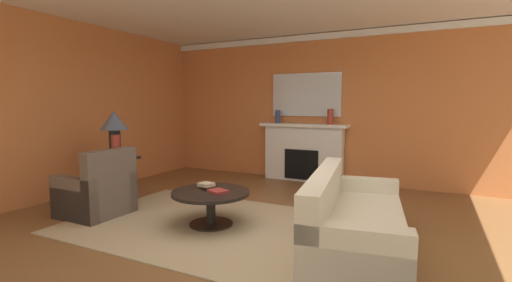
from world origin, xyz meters
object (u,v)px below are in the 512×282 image
Objects in this scene: mantel_mirror at (306,95)px; vase_mantel_right at (330,117)px; armchair_near_window at (97,194)px; sofa at (353,226)px; table_lamp at (114,125)px; coffee_table at (211,200)px; vase_mantel_left at (278,117)px; vase_on_side_table at (116,147)px; fireplace at (303,154)px; side_table at (116,175)px.

vase_mantel_right is (0.55, -0.17, -0.43)m from mantel_mirror.
vase_mantel_right reaches higher than armchair_near_window.
sofa is at bearing 4.86° from armchair_near_window.
coffee_table is at bearing -9.95° from table_lamp.
vase_on_side_table is at bearing -118.95° from vase_mantel_left.
fireplace is at bearing 53.68° from vase_on_side_table.
vase_on_side_table is (-1.56, -2.82, -0.41)m from vase_mantel_left.
vase_mantel_right is (0.55, -0.05, 0.77)m from fireplace.
vase_mantel_right reaches higher than vase_on_side_table.
armchair_near_window is 2.51× the size of vase_on_side_table.
vase_mantel_right is (2.81, 2.70, 0.92)m from side_table.
side_table is 3.33m from vase_mantel_left.
vase_mantel_left is (1.71, 2.70, 0.90)m from side_table.
sofa is 8.07× the size of vase_mantel_left.
sofa is 3.15× the size of side_table.
fireplace is 3.57m from side_table.
vase_mantel_left is (-0.38, 3.07, 0.97)m from coffee_table.
coffee_table is 2.12m from side_table.
side_table is (-2.09, 0.37, 0.06)m from coffee_table.
sofa is at bearing -6.33° from side_table.
coffee_table is at bearing -83.03° from vase_mantel_left.
armchair_near_window is 3.47× the size of vase_mantel_left.
fireplace is at bearing 50.60° from side_table.
table_lamp reaches higher than vase_mantel_left.
vase_on_side_table is (0.15, -0.12, 0.49)m from side_table.
mantel_mirror is 0.72m from vase_mantel_right.
vase_mantel_left is (-0.55, -0.05, 0.75)m from fireplace.
side_table is 0.53m from vase_on_side_table.
side_table is at bearing 170.05° from coffee_table.
side_table is 2.56× the size of vase_mantel_left.
fireplace is 0.93m from vase_mantel_left.
vase_mantel_right is 3.91m from vase_on_side_table.
vase_mantel_left is 0.72× the size of vase_on_side_table.
table_lamp is at bearing -122.34° from vase_mantel_left.
vase_mantel_left is (-2.18, 3.14, 1.01)m from sofa.
vase_mantel_left reaches higher than fireplace.
vase_on_side_table is at bearing -125.20° from mantel_mirror.
coffee_table is (-0.17, -3.24, -1.42)m from mantel_mirror.
armchair_near_window is at bearing -175.14° from sofa.
table_lamp is 1.98× the size of vase_on_side_table.
coffee_table is at bearing 177.91° from sofa.
vase_on_side_table is at bearing -126.32° from fireplace.
fireplace reaches higher than sofa.
vase_on_side_table is (-2.11, -2.87, 0.34)m from fireplace.
mantel_mirror is at bearing 86.92° from coffee_table.
table_lamp is (-2.26, -2.75, 0.67)m from fireplace.
sofa is at bearing -55.18° from vase_mantel_left.
fireplace is 6.58× the size of vase_mantel_left.
mantel_mirror is 3.54m from coffee_table.
vase_mantel_right is 1.11× the size of vase_mantel_left.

